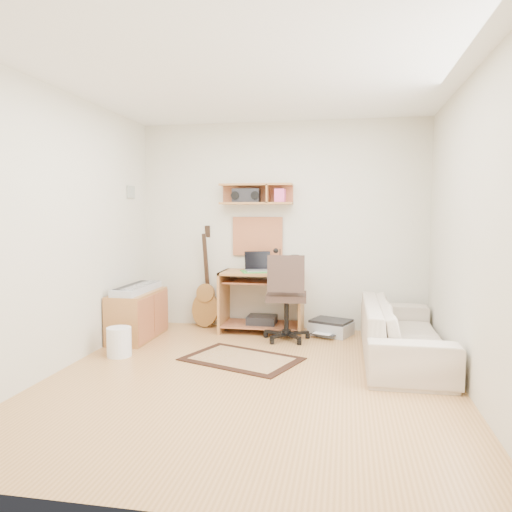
% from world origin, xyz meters
% --- Properties ---
extents(floor, '(3.60, 4.00, 0.01)m').
position_xyz_m(floor, '(0.00, 0.00, -0.01)').
color(floor, tan).
rests_on(floor, ground).
extents(ceiling, '(3.60, 4.00, 0.01)m').
position_xyz_m(ceiling, '(0.00, 0.00, 2.60)').
color(ceiling, white).
rests_on(ceiling, ground).
extents(back_wall, '(3.60, 0.01, 2.60)m').
position_xyz_m(back_wall, '(0.00, 2.00, 1.30)').
color(back_wall, beige).
rests_on(back_wall, ground).
extents(left_wall, '(0.01, 4.00, 2.60)m').
position_xyz_m(left_wall, '(-1.80, 0.00, 1.30)').
color(left_wall, beige).
rests_on(left_wall, ground).
extents(right_wall, '(0.01, 4.00, 2.60)m').
position_xyz_m(right_wall, '(1.80, 0.00, 1.30)').
color(right_wall, beige).
rests_on(right_wall, ground).
extents(wall_shelf, '(0.90, 0.25, 0.26)m').
position_xyz_m(wall_shelf, '(-0.30, 1.88, 1.70)').
color(wall_shelf, '#B0753E').
rests_on(wall_shelf, back_wall).
extents(cork_board, '(0.64, 0.03, 0.49)m').
position_xyz_m(cork_board, '(-0.30, 1.98, 1.17)').
color(cork_board, tan).
rests_on(cork_board, back_wall).
extents(wall_photo, '(0.02, 0.20, 0.15)m').
position_xyz_m(wall_photo, '(-1.79, 1.50, 1.72)').
color(wall_photo, '#4C8CBF').
rests_on(wall_photo, left_wall).
extents(desk, '(1.00, 0.55, 0.75)m').
position_xyz_m(desk, '(-0.20, 1.73, 0.38)').
color(desk, '#B0753E').
rests_on(desk, floor).
extents(laptop, '(0.41, 0.41, 0.25)m').
position_xyz_m(laptop, '(-0.23, 1.71, 0.87)').
color(laptop, silver).
rests_on(laptop, desk).
extents(speaker, '(0.10, 0.10, 0.22)m').
position_xyz_m(speaker, '(0.21, 1.68, 0.86)').
color(speaker, black).
rests_on(speaker, desk).
extents(desk_lamp, '(0.09, 0.09, 0.28)m').
position_xyz_m(desk_lamp, '(0.00, 1.87, 0.89)').
color(desk_lamp, black).
rests_on(desk_lamp, desk).
extents(pencil_cup, '(0.06, 0.06, 0.09)m').
position_xyz_m(pencil_cup, '(0.09, 1.83, 0.79)').
color(pencil_cup, '#365DA2').
rests_on(pencil_cup, desk).
extents(boombox, '(0.34, 0.15, 0.17)m').
position_xyz_m(boombox, '(-0.42, 1.87, 1.68)').
color(boombox, black).
rests_on(boombox, wall_shelf).
extents(rug, '(1.29, 1.08, 0.01)m').
position_xyz_m(rug, '(-0.20, 0.54, 0.01)').
color(rug, tan).
rests_on(rug, floor).
extents(task_chair, '(0.56, 0.56, 1.01)m').
position_xyz_m(task_chair, '(0.14, 1.39, 0.51)').
color(task_chair, '#34251E').
rests_on(task_chair, floor).
extents(cabinet, '(0.40, 0.90, 0.55)m').
position_xyz_m(cabinet, '(-1.58, 1.15, 0.28)').
color(cabinet, '#B0753E').
rests_on(cabinet, floor).
extents(music_keyboard, '(0.27, 0.87, 0.08)m').
position_xyz_m(music_keyboard, '(-1.58, 1.15, 0.59)').
color(music_keyboard, '#B2B5BA').
rests_on(music_keyboard, cabinet).
extents(guitar, '(0.37, 0.25, 1.31)m').
position_xyz_m(guitar, '(-0.96, 1.86, 0.66)').
color(guitar, olive).
rests_on(guitar, floor).
extents(waste_basket, '(0.33, 0.33, 0.30)m').
position_xyz_m(waste_basket, '(-1.46, 0.43, 0.15)').
color(waste_basket, white).
rests_on(waste_basket, floor).
extents(printer, '(0.57, 0.51, 0.17)m').
position_xyz_m(printer, '(0.65, 1.72, 0.08)').
color(printer, '#A5A8AA').
rests_on(printer, floor).
extents(sofa, '(0.57, 1.95, 0.76)m').
position_xyz_m(sofa, '(1.38, 0.85, 0.38)').
color(sofa, '#BDAC96').
rests_on(sofa, floor).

